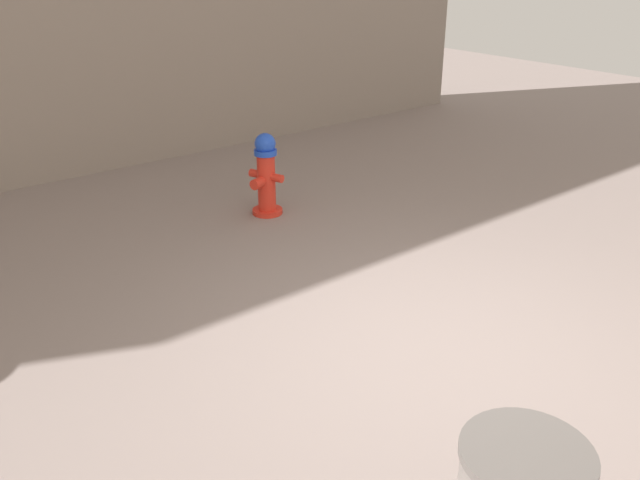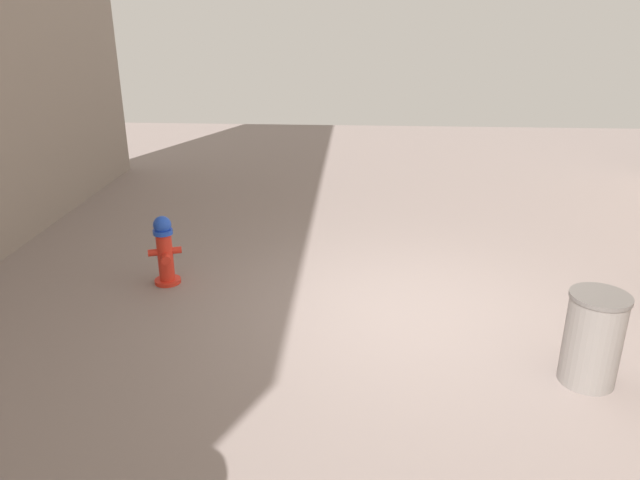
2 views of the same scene
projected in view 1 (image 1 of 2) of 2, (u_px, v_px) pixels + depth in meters
The scene contains 2 objects.
ground_plane at pixel (429, 354), 4.93m from camera, with size 23.40×23.40×0.00m, color gray.
fire_hydrant at pixel (266, 174), 7.28m from camera, with size 0.42×0.40×0.92m.
Camera 1 is at (-2.75, 3.22, 2.79)m, focal length 37.51 mm.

